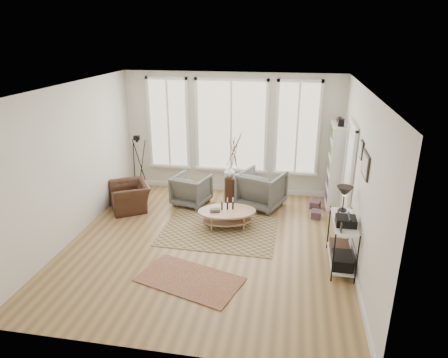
% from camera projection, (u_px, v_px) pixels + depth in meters
% --- Properties ---
extents(room, '(5.50, 5.54, 2.90)m').
position_uv_depth(room, '(208.00, 172.00, 7.06)').
color(room, '#A27C48').
rests_on(room, ground).
extents(bay_window, '(4.14, 0.12, 2.24)m').
position_uv_depth(bay_window, '(231.00, 128.00, 9.48)').
color(bay_window, tan).
rests_on(bay_window, ground).
extents(door, '(0.09, 1.06, 2.22)m').
position_uv_depth(door, '(348.00, 176.00, 7.78)').
color(door, silver).
rests_on(door, ground).
extents(bookcase, '(0.31, 0.85, 2.06)m').
position_uv_depth(bookcase, '(336.00, 166.00, 8.86)').
color(bookcase, white).
rests_on(bookcase, ground).
extents(low_shelf, '(0.38, 1.08, 1.30)m').
position_uv_depth(low_shelf, '(342.00, 238.00, 6.70)').
color(low_shelf, white).
rests_on(low_shelf, ground).
extents(wall_art, '(0.04, 0.88, 0.44)m').
position_uv_depth(wall_art, '(364.00, 161.00, 6.21)').
color(wall_art, black).
rests_on(wall_art, ground).
extents(rug_main, '(2.30, 1.75, 0.01)m').
position_uv_depth(rug_main, '(219.00, 231.00, 8.01)').
color(rug_main, brown).
rests_on(rug_main, ground).
extents(rug_runner, '(1.82, 1.35, 0.01)m').
position_uv_depth(rug_runner, '(190.00, 279.00, 6.44)').
color(rug_runner, maroon).
rests_on(rug_runner, ground).
extents(coffee_table, '(1.31, 1.00, 0.54)m').
position_uv_depth(coffee_table, '(227.00, 214.00, 8.08)').
color(coffee_table, tan).
rests_on(coffee_table, ground).
extents(armchair_left, '(0.92, 0.93, 0.70)m').
position_uv_depth(armchair_left, '(191.00, 190.00, 9.16)').
color(armchair_left, '#63635E').
rests_on(armchair_left, ground).
extents(armchair_right, '(1.17, 1.19, 0.84)m').
position_uv_depth(armchair_right, '(262.00, 189.00, 9.00)').
color(armchair_right, '#63635E').
rests_on(armchair_right, ground).
extents(side_table, '(0.43, 0.43, 1.79)m').
position_uv_depth(side_table, '(234.00, 167.00, 9.08)').
color(side_table, '#3C2317').
rests_on(side_table, ground).
extents(vase, '(0.30, 0.30, 0.25)m').
position_uv_depth(vase, '(230.00, 172.00, 9.08)').
color(vase, silver).
rests_on(vase, side_table).
extents(accent_chair, '(1.20, 1.16, 0.59)m').
position_uv_depth(accent_chair, '(130.00, 196.00, 8.93)').
color(accent_chair, '#3C2317').
rests_on(accent_chair, ground).
extents(tripod_camera, '(0.50, 0.50, 1.41)m').
position_uv_depth(tripod_camera, '(139.00, 166.00, 9.80)').
color(tripod_camera, black).
rests_on(tripod_camera, ground).
extents(book_stack_near, '(0.26, 0.30, 0.17)m').
position_uv_depth(book_stack_near, '(315.00, 204.00, 9.03)').
color(book_stack_near, maroon).
rests_on(book_stack_near, ground).
extents(book_stack_far, '(0.23, 0.27, 0.16)m').
position_uv_depth(book_stack_far, '(316.00, 214.00, 8.56)').
color(book_stack_far, maroon).
rests_on(book_stack_far, ground).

